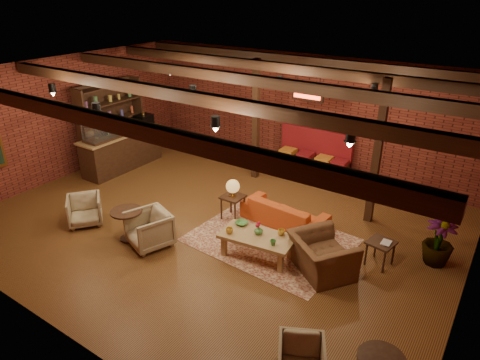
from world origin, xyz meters
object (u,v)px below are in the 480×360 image
Objects in this scene: round_table_left at (127,220)px; plant_tall at (450,193)px; coffee_table at (257,237)px; armchair_far at (301,359)px; armchair_b at (149,228)px; armchair_a at (85,209)px; side_table_lamp at (233,189)px; armchair_right at (322,250)px; side_table_book at (381,243)px; sofa at (285,212)px.

plant_tall is at bearing 25.99° from round_table_left.
coffee_table is 2.35× the size of armchair_far.
armchair_a is at bearing -154.06° from armchair_b.
side_table_lamp is 0.32× the size of plant_tall.
round_table_left is 4.66m from armchair_far.
coffee_table is 0.50× the size of plant_tall.
armchair_b is at bearing -46.19° from armchair_a.
armchair_right is at bearing 17.47° from round_table_left.
armchair_b is 5.70m from plant_tall.
coffee_table is at bearing -152.58° from side_table_book.
round_table_left is 1.05× the size of armchair_far.
coffee_table is 1.35× the size of armchair_right.
armchair_far is 4.08m from plant_tall.
round_table_left is at bearing 139.11° from armchair_far.
side_table_book is (2.22, -0.34, 0.19)m from sofa.
coffee_table is at bearing 106.80° from armchair_far.
coffee_table reaches higher than side_table_book.
plant_tall is (4.18, 0.75, 0.77)m from side_table_lamp.
round_table_left is at bearing -150.14° from armchair_b.
plant_tall reaches higher than side_table_book.
coffee_table is at bearing 43.98° from armchair_b.
armchair_right is 1.74× the size of armchair_far.
armchair_right is (1.25, 0.24, 0.05)m from coffee_table.
armchair_a reaches higher than side_table_book.
round_table_left is at bearing -159.49° from coffee_table.
armchair_far is at bearing 4.14° from armchair_b.
armchair_a is (-3.67, -2.45, 0.08)m from sofa.
armchair_b is at bearing 54.74° from armchair_right.
side_table_lamp is 2.60m from armchair_right.
armchair_right reaches higher than armchair_b.
armchair_right is at bearing -134.54° from side_table_book.
round_table_left is 0.61× the size of armchair_right.
armchair_right is 1.16m from side_table_book.
armchair_far is (4.53, -1.11, -0.14)m from round_table_left.
armchair_right reaches higher than side_table_lamp.
side_table_book is (4.08, 1.94, 0.07)m from armchair_b.
side_table_lamp is 4.31m from plant_tall.
round_table_left reaches higher than side_table_book.
side_table_book is 3.14m from armchair_far.
armchair_a is at bearing -157.86° from plant_tall.
side_table_lamp reaches higher than armchair_far.
armchair_far is at bearing 125.82° from sofa.
side_table_lamp is (-1.08, -0.45, 0.45)m from sofa.
round_table_left is 0.54m from armchair_b.
round_table_left is at bearing 48.93° from sofa.
sofa is 3.02× the size of armchair_far.
armchair_a is at bearing -142.33° from side_table_lamp.
side_table_book is at bearing -98.55° from armchair_right.
side_table_lamp is 0.87× the size of armchair_right.
side_table_lamp is at bearing 19.65° from armchair_right.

